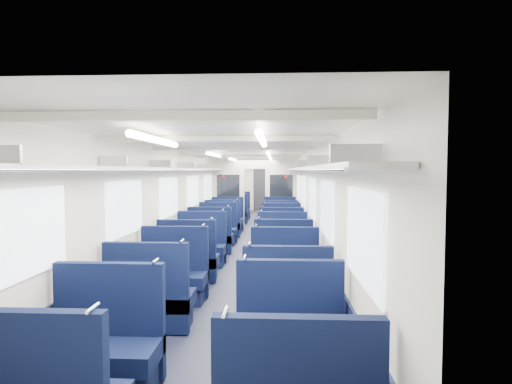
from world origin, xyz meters
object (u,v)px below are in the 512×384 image
at_px(seat_7, 285,279).
at_px(seat_17, 280,226).
at_px(seat_6, 173,278).
at_px(seat_15, 281,233).
at_px(seat_22, 237,211).
at_px(seat_3, 290,344).
at_px(seat_14, 218,231).
at_px(seat_19, 280,221).
at_px(seat_21, 279,214).
at_px(bulkhead, 255,192).
at_px(seat_20, 234,214).
at_px(seat_16, 223,225).
at_px(seat_2, 104,350).
at_px(seat_13, 281,239).
at_px(seat_9, 283,261).
at_px(seat_5, 287,308).
at_px(seat_11, 282,250).
at_px(seat_4, 150,302).
at_px(seat_18, 227,221).
at_px(seat_12, 211,238).
at_px(end_door, 261,190).
at_px(seat_8, 189,261).
at_px(seat_10, 201,249).
at_px(seat_23, 279,211).

distance_m(seat_7, seat_17, 5.64).
bearing_deg(seat_6, seat_15, 69.74).
height_order(seat_15, seat_22, same).
xyz_separation_m(seat_3, seat_15, (0.00, 6.73, 0.00)).
distance_m(seat_14, seat_15, 1.67).
height_order(seat_17, seat_19, same).
distance_m(seat_7, seat_19, 6.99).
height_order(seat_6, seat_21, same).
bearing_deg(bulkhead, seat_20, 122.03).
bearing_deg(seat_16, seat_19, 36.29).
xyz_separation_m(seat_2, seat_7, (1.66, 2.43, 0.00)).
bearing_deg(seat_13, seat_7, -90.00).
height_order(seat_9, seat_22, same).
relative_size(seat_9, seat_20, 1.00).
bearing_deg(seat_6, seat_17, 73.58).
bearing_deg(seat_5, seat_11, 90.00).
xyz_separation_m(seat_4, seat_9, (1.66, 2.35, 0.00)).
distance_m(seat_18, seat_20, 2.07).
height_order(seat_2, seat_18, same).
distance_m(seat_17, seat_19, 1.35).
height_order(seat_12, seat_18, same).
height_order(bulkhead, seat_21, bulkhead).
distance_m(end_door, seat_18, 7.05).
xyz_separation_m(end_door, seat_3, (0.83, -15.98, -0.65)).
xyz_separation_m(seat_5, seat_19, (0.00, 8.23, 0.00)).
distance_m(seat_13, seat_22, 6.77).
height_order(seat_6, seat_20, same).
relative_size(seat_12, seat_20, 1.00).
bearing_deg(seat_22, seat_4, -90.00).
distance_m(seat_6, seat_17, 5.87).
relative_size(bulkhead, seat_22, 2.47).
distance_m(seat_8, seat_19, 6.12).
height_order(seat_7, seat_17, same).
xyz_separation_m(seat_6, seat_17, (1.66, 5.63, 0.00)).
bearing_deg(seat_15, seat_22, 106.61).
height_order(seat_9, seat_12, same).
distance_m(seat_5, seat_19, 8.23).
xyz_separation_m(seat_8, seat_22, (0.00, 8.98, 0.00)).
relative_size(seat_11, seat_13, 1.00).
height_order(seat_20, seat_21, same).
bearing_deg(bulkhead, seat_18, -137.97).
distance_m(seat_6, seat_16, 5.76).
bearing_deg(seat_10, seat_23, 78.16).
relative_size(seat_3, seat_9, 1.00).
relative_size(seat_21, seat_23, 1.00).
height_order(seat_3, seat_17, same).
bearing_deg(seat_11, end_door, 94.12).
distance_m(seat_11, seat_23, 7.97).
bearing_deg(seat_8, seat_15, 64.05).
bearing_deg(end_door, seat_20, -99.63).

